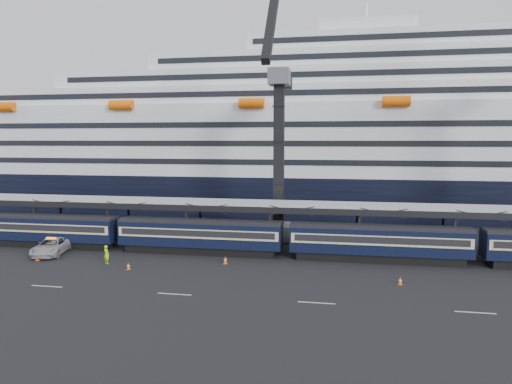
# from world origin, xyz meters

# --- Properties ---
(ground) EXTENTS (260.00, 260.00, 0.00)m
(ground) POSITION_xyz_m (0.00, 0.00, 0.00)
(ground) COLOR black
(ground) RESTS_ON ground
(train) EXTENTS (133.05, 3.00, 4.05)m
(train) POSITION_xyz_m (-4.65, 10.00, 2.20)
(train) COLOR black
(train) RESTS_ON ground
(canopy) EXTENTS (130.00, 6.25, 5.53)m
(canopy) POSITION_xyz_m (0.00, 14.00, 5.25)
(canopy) COLOR #919298
(canopy) RESTS_ON ground
(cruise_ship) EXTENTS (214.09, 28.84, 34.00)m
(cruise_ship) POSITION_xyz_m (-1.08, 45.99, 12.34)
(cruise_ship) COLOR black
(cruise_ship) RESTS_ON ground
(crane_dark_near) EXTENTS (4.50, 17.75, 35.08)m
(crane_dark_near) POSITION_xyz_m (-20.00, 18.59, 11.93)
(crane_dark_near) COLOR #4C4F54
(crane_dark_near) RESTS_ON ground
(pickup_truck) EXTENTS (4.28, 6.97, 1.80)m
(pickup_truck) POSITION_xyz_m (-44.66, 6.59, 0.90)
(pickup_truck) COLOR #A1A2A8
(pickup_truck) RESTS_ON ground
(worker) EXTENTS (0.87, 0.77, 2.01)m
(worker) POSITION_xyz_m (-36.42, 3.89, 1.00)
(worker) COLOR #BAFF0D
(worker) RESTS_ON ground
(traffic_cone_a) EXTENTS (0.43, 0.43, 0.87)m
(traffic_cone_a) POSITION_xyz_m (-44.48, 3.76, 0.43)
(traffic_cone_a) COLOR #FF6508
(traffic_cone_a) RESTS_ON ground
(traffic_cone_b) EXTENTS (0.37, 0.37, 0.73)m
(traffic_cone_b) POSITION_xyz_m (-33.20, 2.29, 0.36)
(traffic_cone_b) COLOR #FF6508
(traffic_cone_b) RESTS_ON ground
(traffic_cone_c) EXTENTS (0.42, 0.42, 0.84)m
(traffic_cone_c) POSITION_xyz_m (-24.04, 6.08, 0.41)
(traffic_cone_c) COLOR #FF6508
(traffic_cone_c) RESTS_ON ground
(traffic_cone_d) EXTENTS (0.36, 0.36, 0.72)m
(traffic_cone_d) POSITION_xyz_m (-6.72, 2.04, 0.36)
(traffic_cone_d) COLOR #FF6508
(traffic_cone_d) RESTS_ON ground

